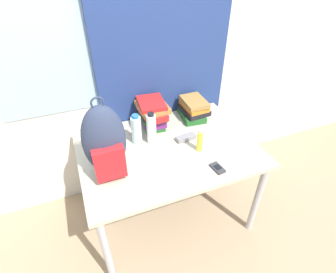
{
  "coord_description": "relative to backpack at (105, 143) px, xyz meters",
  "views": [
    {
      "loc": [
        -0.54,
        -0.9,
        1.94
      ],
      "look_at": [
        0.0,
        0.45,
        0.84
      ],
      "focal_mm": 28.0,
      "sensor_mm": 36.0,
      "label": 1
    }
  ],
  "objects": [
    {
      "name": "sunglasses_case",
      "position": [
        0.6,
        0.12,
        -0.22
      ],
      "size": [
        0.15,
        0.07,
        0.04
      ],
      "color": "gray",
      "rests_on": "desk"
    },
    {
      "name": "desk",
      "position": [
        0.44,
        0.08,
        -0.31
      ],
      "size": [
        1.25,
        0.9,
        0.74
      ],
      "color": "#B7B299",
      "rests_on": "ground_plane"
    },
    {
      "name": "book_stack_center",
      "position": [
        0.78,
        0.38,
        -0.15
      ],
      "size": [
        0.22,
        0.27,
        0.17
      ],
      "color": "#1E5623",
      "rests_on": "desk"
    },
    {
      "name": "book_stack_left",
      "position": [
        0.42,
        0.38,
        -0.11
      ],
      "size": [
        0.23,
        0.29,
        0.22
      ],
      "color": "#1E5623",
      "rests_on": "desk"
    },
    {
      "name": "cell_phone",
      "position": [
        0.66,
        -0.24,
        -0.23
      ],
      "size": [
        0.07,
        0.11,
        0.02
      ],
      "color": "#2D2D33",
      "rests_on": "desk"
    },
    {
      "name": "sports_bottle",
      "position": [
        0.35,
        0.19,
        -0.11
      ],
      "size": [
        0.07,
        0.07,
        0.25
      ],
      "color": "white",
      "rests_on": "desk"
    },
    {
      "name": "water_bottle",
      "position": [
        0.25,
        0.23,
        -0.12
      ],
      "size": [
        0.07,
        0.07,
        0.24
      ],
      "color": "silver",
      "rests_on": "desk"
    },
    {
      "name": "wall_back",
      "position": [
        0.43,
        0.62,
        0.28
      ],
      "size": [
        6.0,
        0.06,
        2.5
      ],
      "color": "silver",
      "rests_on": "ground_plane"
    },
    {
      "name": "ground_plane",
      "position": [
        0.44,
        -0.37,
        -0.97
      ],
      "size": [
        12.0,
        12.0,
        0.0
      ],
      "primitive_type": "plane",
      "color": "#9E8466"
    },
    {
      "name": "backpack",
      "position": [
        0.0,
        0.0,
        0.0
      ],
      "size": [
        0.26,
        0.21,
        0.54
      ],
      "color": "#2D3851",
      "rests_on": "desk"
    },
    {
      "name": "sunscreen_bottle",
      "position": [
        0.63,
        -0.02,
        -0.15
      ],
      "size": [
        0.04,
        0.04,
        0.18
      ],
      "color": "yellow",
      "rests_on": "desk"
    },
    {
      "name": "curtain_blue",
      "position": [
        0.59,
        0.56,
        0.28
      ],
      "size": [
        1.07,
        0.04,
        2.5
      ],
      "color": "navy",
      "rests_on": "ground_plane"
    }
  ]
}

